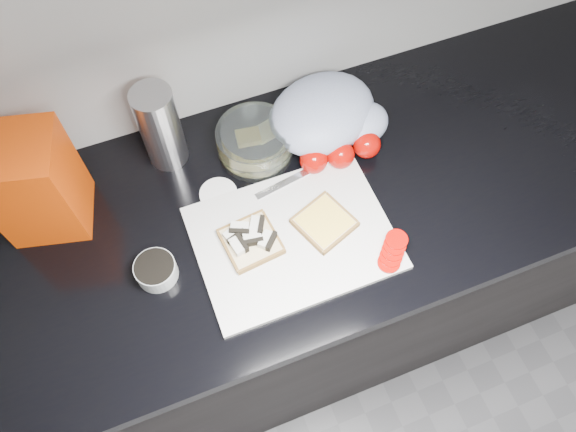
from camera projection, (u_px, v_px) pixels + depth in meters
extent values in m
cube|color=black|center=(268.00, 289.00, 1.61)|extent=(3.50, 0.60, 0.86)
cube|color=black|center=(261.00, 214.00, 1.22)|extent=(3.50, 0.64, 0.04)
cube|color=silver|center=(293.00, 238.00, 1.16)|extent=(0.40, 0.30, 0.01)
cube|color=beige|center=(251.00, 242.00, 1.14)|extent=(0.12, 0.12, 0.01)
cube|color=silver|center=(233.00, 233.00, 1.14)|extent=(0.04, 0.03, 0.01)
cube|color=black|center=(233.00, 233.00, 1.14)|extent=(0.04, 0.02, 0.02)
cube|color=silver|center=(240.00, 228.00, 1.14)|extent=(0.04, 0.03, 0.01)
cube|color=black|center=(240.00, 228.00, 1.14)|extent=(0.04, 0.02, 0.02)
cube|color=silver|center=(256.00, 225.00, 1.14)|extent=(0.04, 0.04, 0.01)
cube|color=black|center=(256.00, 225.00, 1.14)|extent=(0.03, 0.04, 0.02)
cube|color=silver|center=(237.00, 246.00, 1.12)|extent=(0.03, 0.04, 0.01)
cube|color=black|center=(237.00, 246.00, 1.12)|extent=(0.02, 0.04, 0.02)
cube|color=silver|center=(252.00, 238.00, 1.13)|extent=(0.04, 0.03, 0.01)
cube|color=black|center=(252.00, 238.00, 1.13)|extent=(0.04, 0.02, 0.02)
cube|color=silver|center=(266.00, 240.00, 1.13)|extent=(0.04, 0.04, 0.01)
cube|color=black|center=(266.00, 240.00, 1.13)|extent=(0.03, 0.04, 0.02)
cube|color=beige|center=(324.00, 223.00, 1.16)|extent=(0.13, 0.13, 0.01)
cube|color=#FFD24B|center=(325.00, 221.00, 1.16)|extent=(0.12, 0.12, 0.00)
cylinder|color=#A50903|center=(389.00, 263.00, 1.13)|extent=(0.05, 0.05, 0.01)
cylinder|color=#A50903|center=(391.00, 257.00, 1.13)|extent=(0.06, 0.06, 0.01)
cylinder|color=#A50903|center=(393.00, 251.00, 1.13)|extent=(0.06, 0.06, 0.01)
cylinder|color=#A50903|center=(395.00, 245.00, 1.13)|extent=(0.06, 0.06, 0.01)
cylinder|color=#A50903|center=(397.00, 239.00, 1.13)|extent=(0.07, 0.07, 0.01)
cube|color=silver|center=(284.00, 183.00, 1.22)|extent=(0.14, 0.04, 0.00)
cube|color=silver|center=(325.00, 162.00, 1.24)|extent=(0.07, 0.02, 0.01)
cylinder|color=#AEB4B4|center=(156.00, 270.00, 1.11)|extent=(0.08, 0.08, 0.04)
cylinder|color=black|center=(154.00, 267.00, 1.10)|extent=(0.08, 0.08, 0.01)
cylinder|color=white|center=(218.00, 194.00, 1.22)|extent=(0.09, 0.09, 0.01)
cylinder|color=silver|center=(255.00, 142.00, 1.24)|extent=(0.17, 0.17, 0.07)
cube|color=#FFD24B|center=(249.00, 144.00, 1.25)|extent=(0.06, 0.05, 0.04)
cube|color=#FFFA98|center=(266.00, 141.00, 1.26)|extent=(0.07, 0.06, 0.01)
cube|color=#D74703|center=(34.00, 184.00, 1.09)|extent=(0.18, 0.18, 0.24)
cylinder|color=silver|center=(160.00, 127.00, 1.18)|extent=(0.09, 0.09, 0.21)
ellipsoid|color=#AAB3D1|center=(322.00, 113.00, 1.25)|extent=(0.31, 0.27, 0.11)
ellipsoid|color=#AAB3D1|center=(363.00, 124.00, 1.26)|extent=(0.15, 0.13, 0.08)
sphere|color=#A50903|center=(341.00, 155.00, 1.23)|extent=(0.06, 0.06, 0.06)
sphere|color=#A50903|center=(367.00, 145.00, 1.24)|extent=(0.06, 0.06, 0.06)
sphere|color=#A50903|center=(314.00, 160.00, 1.22)|extent=(0.06, 0.06, 0.06)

